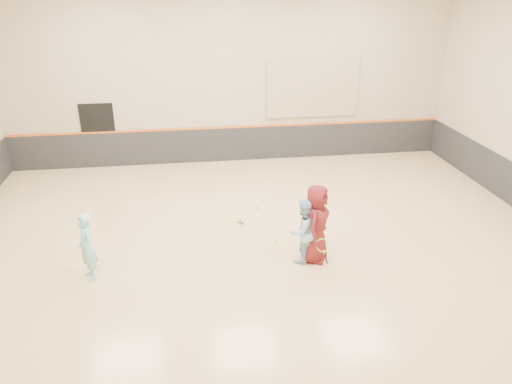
{
  "coord_description": "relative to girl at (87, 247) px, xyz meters",
  "views": [
    {
      "loc": [
        -1.61,
        -10.72,
        6.01
      ],
      "look_at": [
        0.02,
        0.4,
        1.15
      ],
      "focal_mm": 35.0,
      "sensor_mm": 36.0,
      "label": 1
    }
  ],
  "objects": [
    {
      "name": "wainscot_back",
      "position": [
        3.82,
        7.06,
        -0.16
      ],
      "size": [
        14.9,
        0.04,
        1.2
      ],
      "primitive_type": "cube",
      "color": "#232326",
      "rests_on": "floor"
    },
    {
      "name": "held_racket",
      "position": [
        5.06,
        -0.3,
        -0.2
      ],
      "size": [
        0.44,
        0.44,
        0.58
      ],
      "primitive_type": null,
      "color": "gold",
      "rests_on": "instructor"
    },
    {
      "name": "ball_beside_spare",
      "position": [
        4.09,
        2.96,
        -0.72
      ],
      "size": [
        0.07,
        0.07,
        0.07
      ],
      "primitive_type": "sphere",
      "color": "#BAD130",
      "rests_on": "floor"
    },
    {
      "name": "doorway",
      "position": [
        -0.68,
        7.07,
        0.34
      ],
      "size": [
        1.1,
        0.05,
        2.2
      ],
      "primitive_type": "cube",
      "color": "black",
      "rests_on": "floor"
    },
    {
      "name": "young_man",
      "position": [
        4.99,
        0.06,
        0.17
      ],
      "size": [
        0.94,
        1.07,
        1.85
      ],
      "primitive_type": "imported",
      "rotation": [
        0.0,
        0.0,
        1.09
      ],
      "color": "#5C1518",
      "rests_on": "floor"
    },
    {
      "name": "spare_racket",
      "position": [
        3.41,
        2.28,
        -0.7
      ],
      "size": [
        0.66,
        0.66,
        0.12
      ],
      "primitive_type": null,
      "color": "#B0BC29",
      "rests_on": "floor"
    },
    {
      "name": "room",
      "position": [
        3.82,
        1.09,
        0.06
      ],
      "size": [
        15.04,
        12.04,
        6.22
      ],
      "color": "tan",
      "rests_on": "ground"
    },
    {
      "name": "acoustic_panel",
      "position": [
        6.62,
        7.04,
        1.74
      ],
      "size": [
        3.2,
        0.08,
        2.0
      ],
      "primitive_type": "cube",
      "color": "tan",
      "rests_on": "wall_back"
    },
    {
      "name": "instructor",
      "position": [
        4.69,
        0.03,
        0.01
      ],
      "size": [
        0.92,
        0.84,
        1.53
      ],
      "primitive_type": "imported",
      "rotation": [
        0.0,
        0.0,
        3.57
      ],
      "color": "#93BBE3",
      "rests_on": "floor"
    },
    {
      "name": "ball_under_racket",
      "position": [
        4.27,
        0.96,
        -0.72
      ],
      "size": [
        0.07,
        0.07,
        0.07
      ],
      "primitive_type": "sphere",
      "color": "#E2F138",
      "rests_on": "floor"
    },
    {
      "name": "accent_stripe",
      "position": [
        3.82,
        7.05,
        0.46
      ],
      "size": [
        14.9,
        0.03,
        0.06
      ],
      "primitive_type": "cube",
      "color": "#D85914",
      "rests_on": "wall_back"
    },
    {
      "name": "girl",
      "position": [
        0.0,
        0.0,
        0.0
      ],
      "size": [
        0.56,
        0.65,
        1.52
      ],
      "primitive_type": "imported",
      "rotation": [
        0.0,
        0.0,
        -1.15
      ],
      "color": "#7EDACD",
      "rests_on": "floor"
    },
    {
      "name": "ball_in_hand",
      "position": [
        5.14,
        -0.17,
        0.38
      ],
      "size": [
        0.07,
        0.07,
        0.07
      ],
      "primitive_type": "sphere",
      "color": "yellow",
      "rests_on": "young_man"
    }
  ]
}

